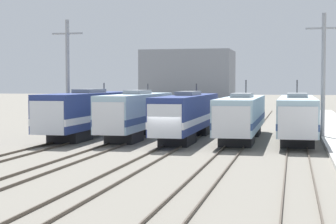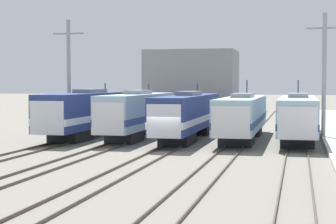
# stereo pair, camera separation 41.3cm
# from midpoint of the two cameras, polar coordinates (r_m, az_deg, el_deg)

# --- Properties ---
(ground_plane) EXTENTS (400.00, 400.00, 0.00)m
(ground_plane) POSITION_cam_midpoint_polar(r_m,az_deg,el_deg) (40.84, 0.05, -3.95)
(ground_plane) COLOR slate
(rail_pair_far_left) EXTENTS (1.50, 120.00, 0.15)m
(rail_pair_far_left) POSITION_cam_midpoint_polar(r_m,az_deg,el_deg) (43.88, -11.91, -3.43)
(rail_pair_far_left) COLOR #4C4238
(rail_pair_far_left) RESTS_ON ground_plane
(rail_pair_center_left) EXTENTS (1.51, 120.00, 0.15)m
(rail_pair_center_left) POSITION_cam_midpoint_polar(r_m,az_deg,el_deg) (42.12, -6.15, -3.65)
(rail_pair_center_left) COLOR #4C4238
(rail_pair_center_left) RESTS_ON ground_plane
(rail_pair_center) EXTENTS (1.51, 120.00, 0.15)m
(rail_pair_center) POSITION_cam_midpoint_polar(r_m,az_deg,el_deg) (40.83, 0.05, -3.84)
(rail_pair_center) COLOR #4C4238
(rail_pair_center) RESTS_ON ground_plane
(rail_pair_center_right) EXTENTS (1.51, 120.00, 0.15)m
(rail_pair_center_right) POSITION_cam_midpoint_polar(r_m,az_deg,el_deg) (40.04, 6.57, -4.00)
(rail_pair_center_right) COLOR #4C4238
(rail_pair_center_right) RESTS_ON ground_plane
(rail_pair_far_right) EXTENTS (1.50, 120.00, 0.15)m
(rail_pair_far_right) POSITION_cam_midpoint_polar(r_m,az_deg,el_deg) (39.78, 13.27, -4.10)
(rail_pair_far_right) COLOR #4C4238
(rail_pair_far_right) RESTS_ON ground_plane
(locomotive_far_left) EXTENTS (3.08, 18.50, 4.93)m
(locomotive_far_left) POSITION_cam_midpoint_polar(r_m,az_deg,el_deg) (51.64, -7.87, -0.03)
(locomotive_far_left) COLOR black
(locomotive_far_left) RESTS_ON ground_plane
(locomotive_center_left) EXTENTS (2.82, 16.55, 4.86)m
(locomotive_center_left) POSITION_cam_midpoint_polar(r_m,az_deg,el_deg) (50.03, -2.94, -0.15)
(locomotive_center_left) COLOR #232326
(locomotive_center_left) RESTS_ON ground_plane
(locomotive_center) EXTENTS (2.78, 18.88, 4.86)m
(locomotive_center) POSITION_cam_midpoint_polar(r_m,az_deg,el_deg) (48.74, 2.26, -0.28)
(locomotive_center) COLOR black
(locomotive_center) RESTS_ON ground_plane
(locomotive_center_right) EXTENTS (3.05, 17.82, 5.20)m
(locomotive_center_right) POSITION_cam_midpoint_polar(r_m,az_deg,el_deg) (48.62, 7.78, -0.40)
(locomotive_center_right) COLOR #232326
(locomotive_center_right) RESTS_ON ground_plane
(locomotive_far_right) EXTENTS (3.03, 18.97, 5.20)m
(locomotive_far_right) POSITION_cam_midpoint_polar(r_m,az_deg,el_deg) (49.02, 13.28, -0.42)
(locomotive_far_right) COLOR #232326
(locomotive_far_right) RESTS_ON ground_plane
(catenary_tower_left) EXTENTS (3.08, 0.37, 10.94)m
(catenary_tower_left) POSITION_cam_midpoint_polar(r_m,az_deg,el_deg) (54.62, -9.84, 3.72)
(catenary_tower_left) COLOR gray
(catenary_tower_left) RESTS_ON ground_plane
(catenary_tower_right) EXTENTS (3.08, 0.37, 10.94)m
(catenary_tower_right) POSITION_cam_midpoint_polar(r_m,az_deg,el_deg) (50.34, 15.81, 3.72)
(catenary_tower_right) COLOR gray
(catenary_tower_right) RESTS_ON ground_plane
(depot_building) EXTENTS (20.25, 13.66, 12.36)m
(depot_building) POSITION_cam_midpoint_polar(r_m,az_deg,el_deg) (129.52, 2.54, 3.52)
(depot_building) COLOR gray
(depot_building) RESTS_ON ground_plane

